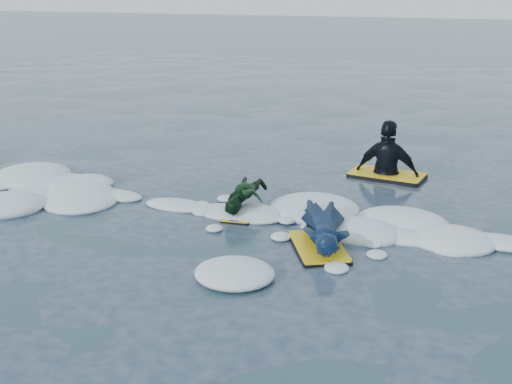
% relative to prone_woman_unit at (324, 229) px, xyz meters
% --- Properties ---
extents(ground, '(120.00, 120.00, 0.00)m').
position_rel_prone_woman_unit_xyz_m(ground, '(-1.85, -0.96, -0.21)').
color(ground, '#1B2B41').
rests_on(ground, ground).
extents(foam_band, '(12.00, 3.10, 0.30)m').
position_rel_prone_woman_unit_xyz_m(foam_band, '(-1.85, 0.07, -0.21)').
color(foam_band, white).
rests_on(foam_band, ground).
extents(prone_woman_unit, '(1.06, 1.70, 0.41)m').
position_rel_prone_woman_unit_xyz_m(prone_woman_unit, '(0.00, 0.00, 0.00)').
color(prone_woman_unit, black).
rests_on(prone_woman_unit, ground).
extents(prone_child_unit, '(0.59, 1.15, 0.42)m').
position_rel_prone_woman_unit_xyz_m(prone_child_unit, '(-1.35, 0.74, 0.00)').
color(prone_child_unit, black).
rests_on(prone_child_unit, ground).
extents(waiting_rider_unit, '(1.29, 0.81, 1.83)m').
position_rel_prone_woman_unit_xyz_m(waiting_rider_unit, '(0.21, 3.18, -0.15)').
color(waiting_rider_unit, black).
rests_on(waiting_rider_unit, ground).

